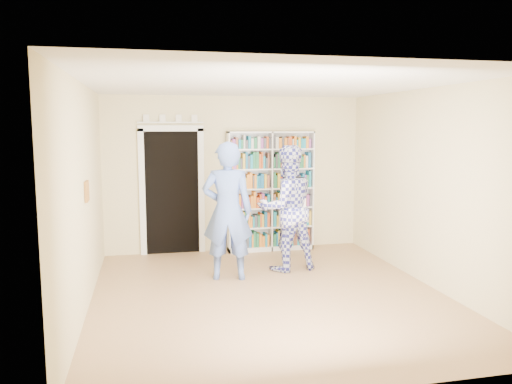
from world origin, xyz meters
TOP-DOWN VIEW (x-y plane):
  - floor at (0.00, 0.00)m, footprint 5.00×5.00m
  - ceiling at (0.00, 0.00)m, footprint 5.00×5.00m
  - wall_back at (0.00, 2.50)m, footprint 4.50×0.00m
  - wall_left at (-2.25, 0.00)m, footprint 0.00×5.00m
  - wall_right at (2.25, 0.00)m, footprint 0.00×5.00m
  - bookshelf at (0.60, 2.34)m, footprint 1.52×0.29m
  - doorway at (-1.10, 2.48)m, footprint 1.10×0.08m
  - wall_art at (-2.23, 0.20)m, footprint 0.03×0.25m
  - man_blue at (-0.41, 0.82)m, footprint 0.80×0.60m
  - man_plaid at (0.54, 1.09)m, footprint 1.02×0.85m
  - paper_sheet at (0.71, 0.90)m, footprint 0.18×0.10m

SIDE VIEW (x-z plane):
  - floor at x=0.00m, z-range 0.00..0.00m
  - man_plaid at x=0.54m, z-range 0.00..1.90m
  - paper_sheet at x=0.71m, z-range 0.83..1.12m
  - man_blue at x=-0.41m, z-range 0.00..1.97m
  - bookshelf at x=0.60m, z-range 0.01..2.11m
  - doorway at x=-1.10m, z-range -0.04..2.39m
  - wall_back at x=0.00m, z-range -0.90..3.60m
  - wall_left at x=-2.25m, z-range -1.15..3.85m
  - wall_right at x=2.25m, z-range -1.15..3.85m
  - wall_art at x=-2.23m, z-range 1.27..1.52m
  - ceiling at x=0.00m, z-range 2.70..2.70m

